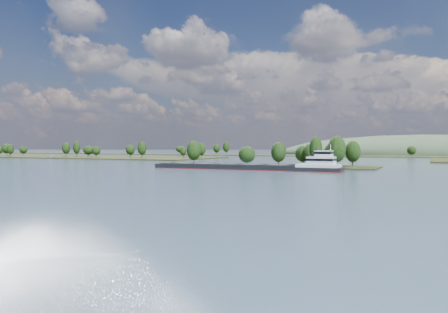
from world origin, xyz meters
The scene contains 7 objects.
ground centered at (0.00, 120.00, 0.00)m, with size 1800.00×1800.00×0.00m, color #34495A.
tree_island centered at (7.47, 178.38, 4.22)m, with size 100.00×32.74×15.22m.
left_bank centered at (-228.27, 260.08, 0.86)m, with size 300.00×80.00×14.68m.
back_shoreline centered at (9.42, 399.86, 0.71)m, with size 900.00×60.00×15.74m.
hill_west centered at (60.00, 500.00, 0.00)m, with size 320.00×160.00×44.00m, color #344730.
cargo_barge centered at (3.74, 148.50, 1.44)m, with size 84.47×10.85×11.41m.
motorboat centered at (-203.10, 228.86, 1.12)m, with size 2.17×5.78×2.23m, color silver.
Camera 1 is at (71.55, -24.16, 10.48)m, focal length 35.00 mm.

